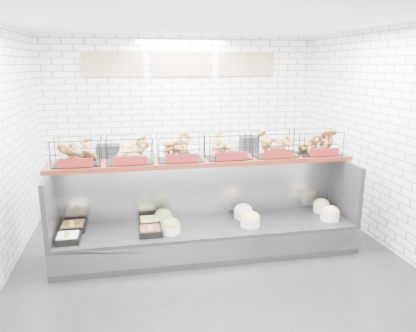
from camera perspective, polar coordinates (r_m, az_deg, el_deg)
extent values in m
plane|color=black|center=(5.42, 0.55, -13.35)|extent=(5.50, 5.50, 0.00)
cube|color=white|center=(7.59, -3.65, 6.50)|extent=(5.00, 0.02, 3.00)
cube|color=white|center=(5.94, 24.95, 3.09)|extent=(0.02, 5.50, 3.00)
cube|color=white|center=(4.84, 0.64, 20.03)|extent=(5.00, 5.50, 0.02)
cube|color=tan|center=(7.44, -13.22, 13.74)|extent=(1.05, 0.03, 0.42)
cube|color=tan|center=(7.50, -3.74, 14.07)|extent=(1.05, 0.03, 0.42)
cube|color=tan|center=(7.75, 5.37, 14.03)|extent=(1.05, 0.03, 0.42)
cube|color=black|center=(5.60, -0.08, -10.14)|extent=(4.00, 0.90, 0.40)
cube|color=#93969B|center=(5.21, 0.86, -11.87)|extent=(4.00, 0.03, 0.28)
cube|color=#93969B|center=(5.77, -0.86, -3.05)|extent=(4.00, 0.08, 0.80)
cube|color=black|center=(5.39, -21.21, -5.29)|extent=(0.06, 0.90, 0.80)
cube|color=black|center=(6.06, 18.55, -2.95)|extent=(0.06, 0.90, 0.80)
cube|color=black|center=(5.29, -19.07, -9.63)|extent=(0.28, 0.28, 0.08)
cube|color=white|center=(5.28, -19.10, -9.29)|extent=(0.24, 0.24, 0.04)
cube|color=#E5CC4F|center=(5.17, -19.30, -9.15)|extent=(0.06, 0.01, 0.08)
cube|color=black|center=(5.62, -18.43, -8.15)|extent=(0.32, 0.32, 0.08)
cube|color=brown|center=(5.61, -18.46, -7.82)|extent=(0.27, 0.27, 0.04)
cube|color=#E5CC4F|center=(5.49, -18.65, -7.71)|extent=(0.06, 0.01, 0.08)
cube|color=black|center=(5.26, -8.11, -9.12)|extent=(0.29, 0.29, 0.08)
cube|color=brown|center=(5.24, -8.12, -8.77)|extent=(0.24, 0.24, 0.04)
cube|color=#E5CC4F|center=(5.13, -8.08, -8.63)|extent=(0.06, 0.01, 0.08)
cube|color=black|center=(5.56, -8.26, -7.82)|extent=(0.27, 0.27, 0.08)
cube|color=#E7DB76|center=(5.54, -8.27, -7.48)|extent=(0.23, 0.23, 0.04)
cube|color=#E5CC4F|center=(5.43, -8.24, -7.31)|extent=(0.06, 0.01, 0.08)
cylinder|color=white|center=(5.27, -5.22, -8.79)|extent=(0.24, 0.24, 0.11)
ellipsoid|color=olive|center=(5.25, -5.23, -8.19)|extent=(0.23, 0.23, 0.16)
cylinder|color=white|center=(5.58, -6.27, -7.47)|extent=(0.25, 0.25, 0.11)
ellipsoid|color=#7F964C|center=(5.56, -6.28, -6.90)|extent=(0.24, 0.24, 0.17)
cylinder|color=white|center=(5.49, 5.95, -7.85)|extent=(0.26, 0.26, 0.11)
ellipsoid|color=#E8C476|center=(5.47, 5.97, -7.27)|extent=(0.26, 0.26, 0.18)
cylinder|color=white|center=(5.77, 4.95, -6.72)|extent=(0.26, 0.26, 0.11)
ellipsoid|color=white|center=(5.75, 4.96, -6.17)|extent=(0.26, 0.26, 0.18)
cylinder|color=white|center=(5.92, 16.76, -6.74)|extent=(0.26, 0.26, 0.11)
ellipsoid|color=#D4B482|center=(5.90, 16.80, -6.20)|extent=(0.25, 0.25, 0.18)
cylinder|color=white|center=(6.21, 15.63, -5.68)|extent=(0.23, 0.23, 0.11)
ellipsoid|color=#D3C582|center=(6.19, 15.67, -5.16)|extent=(0.23, 0.23, 0.16)
cube|color=#47160F|center=(5.47, -0.52, 0.68)|extent=(4.10, 0.50, 0.06)
cube|color=black|center=(5.38, -17.99, 1.94)|extent=(0.60, 0.38, 0.34)
cube|color=maroon|center=(5.21, -18.15, 0.40)|extent=(0.42, 0.02, 0.11)
cube|color=black|center=(5.34, -10.98, 2.28)|extent=(0.60, 0.38, 0.34)
cube|color=maroon|center=(5.17, -10.91, 0.75)|extent=(0.42, 0.02, 0.11)
cube|color=black|center=(5.38, -3.97, 2.60)|extent=(0.60, 0.38, 0.34)
cube|color=maroon|center=(5.21, -3.67, 1.08)|extent=(0.42, 0.02, 0.11)
cube|color=black|center=(5.50, 2.84, 2.86)|extent=(0.60, 0.38, 0.34)
cube|color=maroon|center=(5.33, 3.35, 1.39)|extent=(0.42, 0.02, 0.11)
cube|color=black|center=(5.69, 9.29, 3.08)|extent=(0.60, 0.38, 0.34)
cube|color=maroon|center=(5.53, 9.97, 1.66)|extent=(0.42, 0.02, 0.11)
cube|color=black|center=(5.95, 15.24, 3.24)|extent=(0.60, 0.38, 0.34)
cube|color=maroon|center=(5.79, 16.05, 1.89)|extent=(0.42, 0.02, 0.11)
cube|color=#93969B|center=(7.50, -3.20, -1.80)|extent=(4.00, 0.60, 0.90)
cube|color=black|center=(7.28, -13.86, 1.96)|extent=(0.40, 0.30, 0.24)
cube|color=silver|center=(7.32, -5.63, 2.12)|extent=(0.35, 0.28, 0.18)
cylinder|color=red|center=(7.40, 0.94, 2.48)|extent=(0.09, 0.09, 0.22)
cube|color=black|center=(7.61, 5.78, 3.03)|extent=(0.30, 0.30, 0.30)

